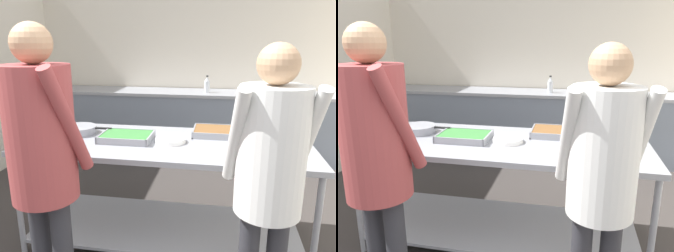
{
  "view_description": "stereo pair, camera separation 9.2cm",
  "coord_description": "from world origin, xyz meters",
  "views": [
    {
      "loc": [
        0.55,
        -0.78,
        1.65
      ],
      "look_at": [
        0.12,
        1.74,
        0.97
      ],
      "focal_mm": 35.0,
      "sensor_mm": 36.0,
      "label": 1
    },
    {
      "loc": [
        0.64,
        -0.77,
        1.65
      ],
      "look_at": [
        0.12,
        1.74,
        0.97
      ],
      "focal_mm": 35.0,
      "sensor_mm": 36.0,
      "label": 2
    }
  ],
  "objects": [
    {
      "name": "back_counter",
      "position": [
        -0.0,
        3.81,
        0.47
      ],
      "size": [
        4.46,
        0.65,
        0.94
      ],
      "color": "slate",
      "rests_on": "ground_plane"
    },
    {
      "name": "guest_serving_right",
      "position": [
        0.81,
        0.89,
        1.01
      ],
      "size": [
        0.5,
        0.39,
        1.64
      ],
      "color": "#2D2D33",
      "rests_on": "ground_plane"
    },
    {
      "name": "serving_tray_vegetables",
      "position": [
        -0.2,
        1.62,
        0.89
      ],
      "size": [
        0.4,
        0.3,
        0.05
      ],
      "color": "gray",
      "rests_on": "serving_counter"
    },
    {
      "name": "serving_counter",
      "position": [
        0.12,
        1.64,
        0.59
      ],
      "size": [
        2.24,
        0.89,
        0.87
      ],
      "color": "gray",
      "rests_on": "ground_plane"
    },
    {
      "name": "wall_rear",
      "position": [
        0.0,
        4.18,
        1.32
      ],
      "size": [
        4.62,
        0.06,
        2.65
      ],
      "color": "beige",
      "rests_on": "ground_plane"
    },
    {
      "name": "serving_tray_roast",
      "position": [
        0.56,
        1.89,
        0.89
      ],
      "size": [
        0.5,
        0.32,
        0.05
      ],
      "color": "gray",
      "rests_on": "serving_counter"
    },
    {
      "name": "guest_serving_left",
      "position": [
        -0.4,
        0.75,
        1.07
      ],
      "size": [
        0.52,
        0.43,
        1.74
      ],
      "color": "#2D2D33",
      "rests_on": "ground_plane"
    },
    {
      "name": "plate_stack",
      "position": [
        0.16,
        1.62,
        0.89
      ],
      "size": [
        0.24,
        0.24,
        0.04
      ],
      "color": "white",
      "rests_on": "serving_counter"
    },
    {
      "name": "sauce_pan",
      "position": [
        -0.65,
        1.74,
        0.9
      ],
      "size": [
        0.43,
        0.29,
        0.06
      ],
      "color": "gray",
      "rests_on": "serving_counter"
    },
    {
      "name": "water_bottle",
      "position": [
        0.32,
        3.75,
        1.04
      ],
      "size": [
        0.08,
        0.08,
        0.23
      ],
      "color": "silver",
      "rests_on": "back_counter"
    },
    {
      "name": "broccoli_bowl",
      "position": [
        0.97,
        1.8,
        0.92
      ],
      "size": [
        0.26,
        0.26,
        0.13
      ],
      "color": "#B2B2B7",
      "rests_on": "serving_counter"
    }
  ]
}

